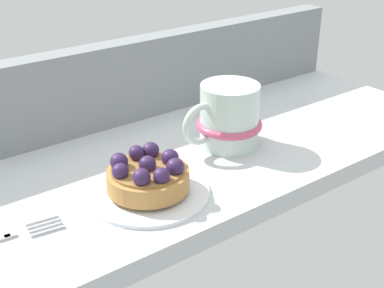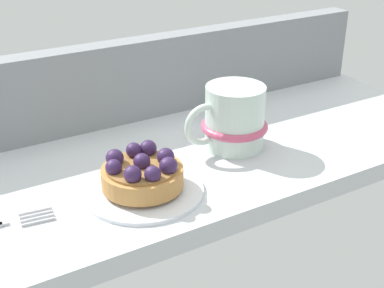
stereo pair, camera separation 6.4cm
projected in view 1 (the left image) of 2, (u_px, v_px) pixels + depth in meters
ground_plane at (162, 168)px, 69.44cm from camera, size 88.26×31.36×2.57cm
window_rail_back at (106, 86)px, 76.24cm from camera, size 86.49×3.54×11.85cm
dessert_plate at (149, 191)px, 60.80cm from camera, size 13.96×13.96×0.95cm
raspberry_tart at (148, 175)px, 59.84cm from camera, size 9.34×9.34×4.11cm
coffee_mug at (228, 117)px, 70.69cm from camera, size 12.05×8.89×8.57cm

